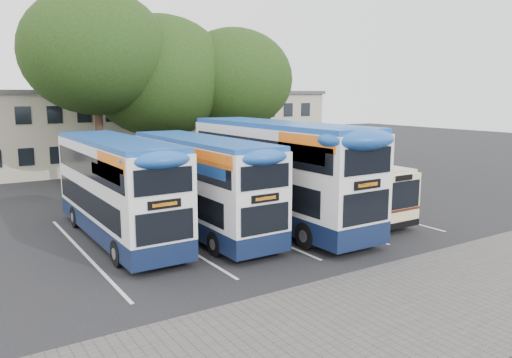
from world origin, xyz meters
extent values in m
plane|color=black|center=(0.00, 0.00, 0.00)|extent=(120.00, 120.00, 0.00)
cube|color=#595654|center=(-2.00, -5.00, 0.01)|extent=(40.00, 6.00, 0.01)
cube|color=silver|center=(-10.75, 5.00, 0.01)|extent=(0.12, 11.00, 0.01)
cube|color=silver|center=(-7.25, 5.00, 0.01)|extent=(0.12, 11.00, 0.01)
cube|color=silver|center=(-3.75, 5.00, 0.01)|extent=(0.12, 11.00, 0.01)
cube|color=silver|center=(-0.25, 5.00, 0.01)|extent=(0.12, 11.00, 0.01)
cube|color=silver|center=(3.25, 5.00, 0.01)|extent=(0.12, 11.00, 0.01)
cube|color=beige|center=(0.00, 27.00, 3.00)|extent=(32.00, 8.00, 6.00)
cube|color=#4C4C4F|center=(0.00, 27.00, 6.05)|extent=(32.40, 8.40, 0.30)
cube|color=black|center=(0.00, 22.98, 1.70)|extent=(30.00, 0.06, 1.20)
cube|color=black|center=(0.00, 22.98, 4.50)|extent=(30.00, 0.06, 1.20)
cylinder|color=gray|center=(6.00, 20.00, 4.50)|extent=(0.14, 0.14, 9.00)
cube|color=gray|center=(6.00, 20.00, 9.00)|extent=(0.12, 0.80, 0.12)
cube|color=gray|center=(6.00, 19.60, 8.95)|extent=(0.25, 0.50, 0.12)
cylinder|color=black|center=(-6.44, 17.72, 3.10)|extent=(0.50, 0.50, 6.19)
ellipsoid|color=black|center=(-6.44, 17.72, 8.42)|extent=(8.94, 8.94, 7.60)
cylinder|color=black|center=(-1.99, 18.52, 2.60)|extent=(0.50, 0.50, 5.19)
ellipsoid|color=black|center=(-1.99, 18.52, 7.06)|extent=(9.54, 9.54, 8.11)
cylinder|color=black|center=(2.83, 16.99, 2.55)|extent=(0.50, 0.50, 5.09)
ellipsoid|color=black|center=(2.83, 16.99, 6.92)|extent=(8.26, 8.26, 7.02)
cube|color=#101B3C|center=(-9.02, 6.11, 0.66)|extent=(2.36, 9.92, 0.76)
cube|color=white|center=(-9.02, 6.11, 2.50)|extent=(2.36, 9.92, 2.93)
cube|color=#1B4DA5|center=(-9.02, 6.11, 4.01)|extent=(2.31, 9.72, 0.28)
cube|color=black|center=(-9.02, 6.39, 1.70)|extent=(2.40, 8.78, 0.94)
cube|color=black|center=(-9.02, 6.11, 3.16)|extent=(2.40, 9.35, 0.85)
cube|color=orange|center=(-7.83, 2.85, 3.68)|extent=(0.02, 3.02, 0.52)
cube|color=black|center=(-9.02, 1.12, 2.41)|extent=(1.13, 0.06, 0.28)
cylinder|color=black|center=(-10.09, 8.99, 0.47)|extent=(0.28, 0.94, 0.94)
cylinder|color=black|center=(-7.95, 8.99, 0.47)|extent=(0.28, 0.94, 0.94)
cylinder|color=black|center=(-10.09, 2.85, 0.47)|extent=(0.28, 0.94, 0.94)
cylinder|color=black|center=(-7.95, 2.85, 0.47)|extent=(0.28, 0.94, 0.94)
cube|color=#BC0D0C|center=(-7.82, 7.29, 3.16)|extent=(0.02, 3.78, 0.80)
cube|color=#101B3C|center=(-5.66, 5.20, 0.65)|extent=(2.33, 9.77, 0.74)
cube|color=white|center=(-5.66, 5.20, 2.47)|extent=(2.33, 9.77, 2.88)
cube|color=#1B4DA5|center=(-5.66, 5.20, 3.95)|extent=(2.28, 9.57, 0.28)
cube|color=black|center=(-5.66, 5.48, 1.67)|extent=(2.37, 8.65, 0.93)
cube|color=black|center=(-5.66, 5.20, 3.12)|extent=(2.37, 9.21, 0.84)
cube|color=orange|center=(-4.48, 2.00, 3.63)|extent=(0.02, 2.98, 0.51)
cube|color=black|center=(-5.66, 0.29, 2.37)|extent=(1.12, 0.06, 0.28)
cylinder|color=black|center=(-6.71, 8.04, 0.47)|extent=(0.28, 0.93, 0.93)
cylinder|color=black|center=(-4.61, 8.04, 0.47)|extent=(0.28, 0.93, 0.93)
cylinder|color=black|center=(-6.71, 2.00, 0.47)|extent=(0.28, 0.93, 0.93)
cylinder|color=black|center=(-4.61, 2.00, 0.47)|extent=(0.28, 0.93, 0.93)
cube|color=#101B3C|center=(-2.16, 4.54, 0.74)|extent=(2.66, 11.17, 0.85)
cube|color=white|center=(-2.16, 4.54, 2.82)|extent=(2.66, 11.17, 3.30)
cube|color=#1B4DA5|center=(-2.16, 4.54, 4.52)|extent=(2.61, 10.94, 0.32)
cube|color=black|center=(-2.16, 4.86, 1.91)|extent=(2.70, 9.89, 1.06)
cube|color=black|center=(-2.16, 4.54, 3.56)|extent=(2.70, 10.53, 0.96)
cube|color=orange|center=(-0.82, 0.87, 4.15)|extent=(0.02, 3.40, 0.58)
cube|color=black|center=(-2.16, -1.07, 2.71)|extent=(1.28, 0.06, 0.32)
cylinder|color=black|center=(-3.37, 7.79, 0.53)|extent=(0.32, 1.06, 1.06)
cylinder|color=black|center=(-0.96, 7.79, 0.53)|extent=(0.32, 1.06, 1.06)
cylinder|color=black|center=(-3.37, 0.87, 0.53)|extent=(0.32, 1.06, 1.06)
cylinder|color=black|center=(-0.96, 0.87, 0.53)|extent=(0.32, 1.06, 1.06)
cube|color=beige|center=(1.35, 4.82, 1.42)|extent=(2.25, 9.00, 2.30)
cube|color=beige|center=(1.35, 4.82, 2.61)|extent=(2.16, 8.64, 0.18)
cube|color=black|center=(1.35, 5.27, 1.80)|extent=(2.29, 7.20, 0.81)
cube|color=#511810|center=(1.35, 4.82, 1.04)|extent=(2.28, 9.02, 0.11)
cube|color=black|center=(1.35, 0.30, 1.71)|extent=(1.98, 0.06, 1.17)
cylinder|color=black|center=(0.33, 1.76, 0.45)|extent=(0.27, 0.90, 0.90)
cylinder|color=black|center=(2.36, 1.76, 0.45)|extent=(0.27, 0.90, 0.90)
cylinder|color=black|center=(0.33, 7.52, 0.45)|extent=(0.27, 0.90, 0.90)
cylinder|color=black|center=(2.36, 7.52, 0.45)|extent=(0.27, 0.90, 0.90)
camera|label=1|loc=(-15.03, -13.69, 5.92)|focal=35.00mm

